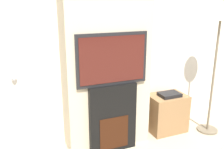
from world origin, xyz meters
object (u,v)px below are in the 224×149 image
television (112,59)px  floor_lamp (217,50)px  media_stand (167,112)px  fireplace (112,118)px

television → floor_lamp: 1.50m
floor_lamp → television: bearing=176.7°
media_stand → floor_lamp: bearing=-23.7°
media_stand → fireplace: bearing=-170.3°
fireplace → floor_lamp: (1.50, -0.09, 0.78)m
television → media_stand: television is taller
fireplace → floor_lamp: floor_lamp is taller
fireplace → television: size_ratio=1.01×
fireplace → media_stand: fireplace is taller
fireplace → floor_lamp: 1.69m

